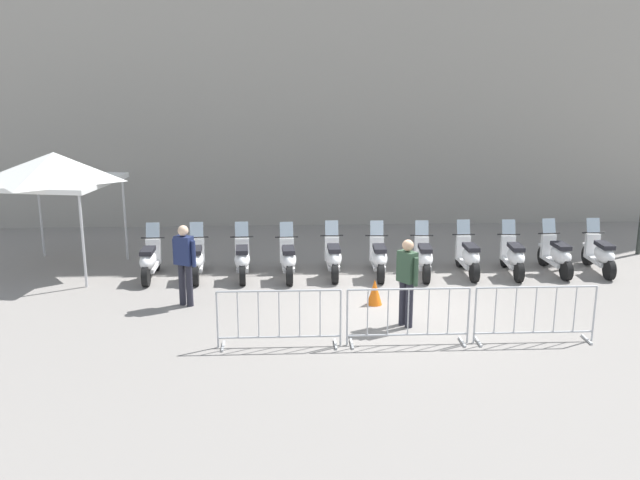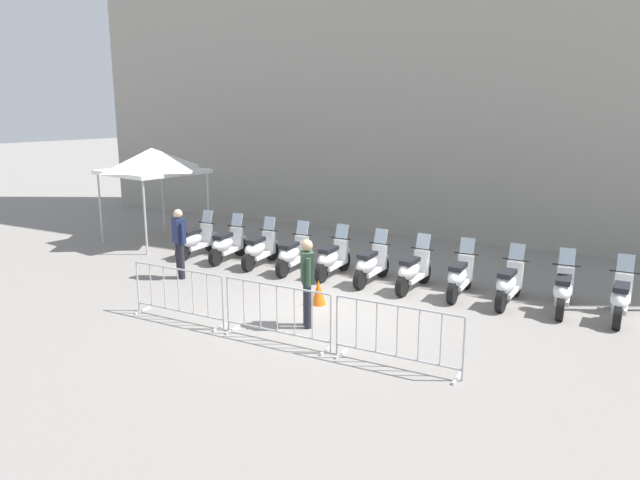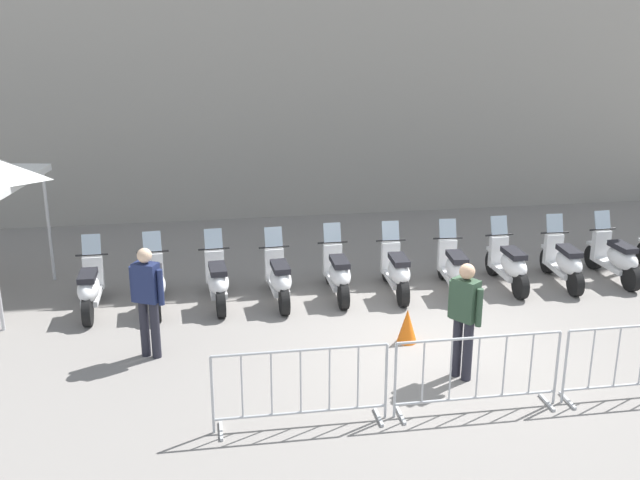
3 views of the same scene
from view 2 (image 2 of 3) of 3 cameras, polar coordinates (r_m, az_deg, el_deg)
name	(u,v)px [view 2 (image 2 of 3)]	position (r m, az deg, el deg)	size (l,w,h in m)	color
ground_plane	(322,313)	(12.68, 0.23, -6.83)	(120.00, 120.00, 0.00)	gray
motorcycle_0	(195,241)	(17.46, -11.58, -0.07)	(0.67, 1.72, 1.24)	black
motorcycle_1	(227,245)	(16.80, -8.73, -0.46)	(0.74, 1.70, 1.24)	black
motorcycle_2	(259,250)	(16.17, -5.72, -0.89)	(0.73, 1.70, 1.24)	black
motorcycle_3	(293,255)	(15.54, -2.58, -1.40)	(0.72, 1.70, 1.24)	black
motorcycle_4	(332,259)	(15.11, 1.10, -1.80)	(0.68, 1.71, 1.24)	black
motorcycle_5	(370,265)	(14.61, 4.74, -2.35)	(0.64, 1.72, 1.24)	black
motorcycle_6	(413,271)	(14.19, 8.65, -2.91)	(0.60, 1.72, 1.24)	black
motorcycle_7	(459,277)	(13.91, 12.91, -3.41)	(0.69, 1.71, 1.24)	black
motorcycle_8	(508,284)	(13.64, 17.21, -3.99)	(0.62, 1.72, 1.24)	black
motorcycle_9	(563,291)	(13.55, 21.77, -4.46)	(0.74, 1.70, 1.24)	black
motorcycle_10	(621,299)	(13.49, 26.30, -4.96)	(0.66, 1.72, 1.24)	black
barrier_segment_0	(179,294)	(12.47, -13.08, -4.97)	(2.20, 0.82, 1.07)	#B2B5B7
barrier_segment_1	(277,313)	(11.11, -4.04, -6.85)	(2.20, 0.82, 1.07)	#B2B5B7
barrier_segment_2	(397,336)	(10.12, 7.22, -8.94)	(2.20, 0.82, 1.07)	#B2B5B7
officer_near_row_end	(179,239)	(15.27, -13.03, 0.06)	(0.53, 0.31, 1.73)	#23232D
officer_mid_plaza	(307,278)	(11.64, -1.22, -3.56)	(0.43, 0.41, 1.73)	#23232D
canopy_tent	(152,161)	(19.28, -15.44, 7.13)	(2.56, 2.56, 2.91)	silver
traffic_cone	(319,292)	(13.11, -0.14, -4.90)	(0.32, 0.32, 0.55)	orange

